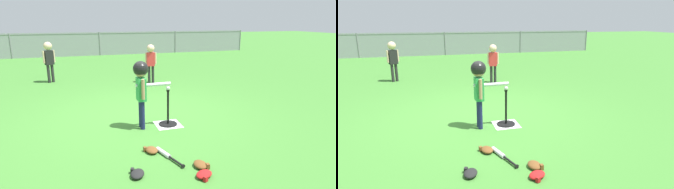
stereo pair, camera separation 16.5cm
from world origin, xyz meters
TOP-DOWN VIEW (x-y plane):
  - ground_plane at (0.00, 0.00)m, footprint 60.00×60.00m
  - home_plate at (0.36, -0.60)m, footprint 0.44×0.44m
  - batting_tee at (0.36, -0.60)m, footprint 0.32×0.32m
  - baseball_on_tee at (0.36, -0.60)m, footprint 0.07×0.07m
  - batter_child at (-0.10, -0.61)m, footprint 0.64×0.33m
  - fielder_near_right at (-1.86, 3.65)m, footprint 0.31×0.23m
  - fielder_near_left at (0.90, 2.74)m, footprint 0.32×0.22m
  - spare_bat_silver at (-0.02, -1.71)m, footprint 0.23×0.59m
  - glove_by_plate at (0.26, -2.34)m, footprint 0.27×0.25m
  - glove_near_bats at (-0.49, -2.09)m, footprint 0.23×0.26m
  - glove_tossed_aside at (-0.18, -1.54)m, footprint 0.20×0.24m
  - glove_outfield_drop at (0.31, -2.12)m, footprint 0.17×0.22m
  - outfield_fence at (0.00, 9.58)m, footprint 16.06×0.06m

SIDE VIEW (x-z plane):
  - ground_plane at x=0.00m, z-range 0.00..0.00m
  - home_plate at x=0.36m, z-range 0.00..0.01m
  - spare_bat_silver at x=-0.02m, z-range 0.00..0.06m
  - glove_by_plate at x=0.26m, z-range 0.00..0.07m
  - glove_near_bats at x=-0.49m, z-range 0.00..0.07m
  - glove_tossed_aside at x=-0.18m, z-range 0.00..0.07m
  - glove_outfield_drop at x=0.31m, z-range 0.00..0.07m
  - batting_tee at x=0.36m, z-range -0.22..0.41m
  - outfield_fence at x=0.00m, z-range 0.04..1.19m
  - baseball_on_tee at x=0.36m, z-range 0.63..0.70m
  - fielder_near_left at x=0.90m, z-range 0.16..1.26m
  - fielder_near_right at x=-1.86m, z-range 0.17..1.34m
  - batter_child at x=-0.10m, z-range 0.24..1.39m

